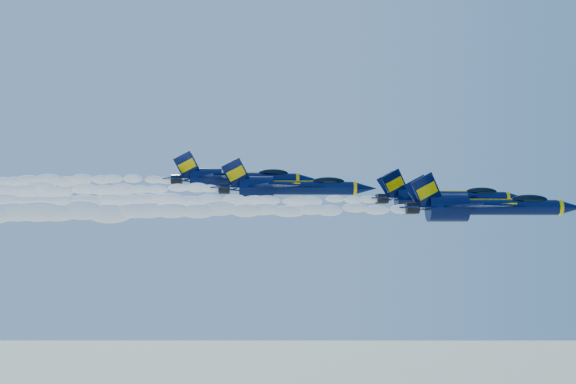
{
  "coord_description": "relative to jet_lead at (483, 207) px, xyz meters",
  "views": [
    {
      "loc": [
        -10.12,
        -84.08,
        146.92
      ],
      "look_at": [
        -5.31,
        0.33,
        151.92
      ],
      "focal_mm": 45.0,
      "sensor_mm": 36.0,
      "label": 1
    }
  ],
  "objects": [
    {
      "name": "jet_fourth",
      "position": [
        -25.8,
        23.84,
        4.62
      ],
      "size": [
        19.63,
        16.1,
        7.29
      ],
      "color": "#040E35"
    },
    {
      "name": "jet_second",
      "position": [
        -2.05,
        7.89,
        1.34
      ],
      "size": [
        17.49,
        14.34,
        6.5
      ],
      "color": "#040E35"
    },
    {
      "name": "jet_lead",
      "position": [
        0.0,
        0.0,
        0.0
      ],
      "size": [
        18.84,
        15.46,
        7.0
      ],
      "color": "#040E35"
    },
    {
      "name": "smoke_trail_jet_third",
      "position": [
        -50.2,
        14.77,
        2.38
      ],
      "size": [
        45.27,
        2.47,
        2.22
      ],
      "primitive_type": "ellipsoid",
      "color": "white"
    },
    {
      "name": "smoke_trail_jet_lead",
      "position": [
        -30.69,
        0.0,
        -0.48
      ],
      "size": [
        45.27,
        2.4,
        2.16
      ],
      "primitive_type": "ellipsoid",
      "color": "white"
    },
    {
      "name": "smoke_trail_jet_second",
      "position": [
        -32.16,
        7.89,
        0.87
      ],
      "size": [
        45.27,
        2.23,
        2.01
      ],
      "primitive_type": "ellipsoid",
      "color": "white"
    },
    {
      "name": "jet_third",
      "position": [
        -19.3,
        14.77,
        2.87
      ],
      "size": [
        19.35,
        15.87,
        7.19
      ],
      "color": "#040E35"
    }
  ]
}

